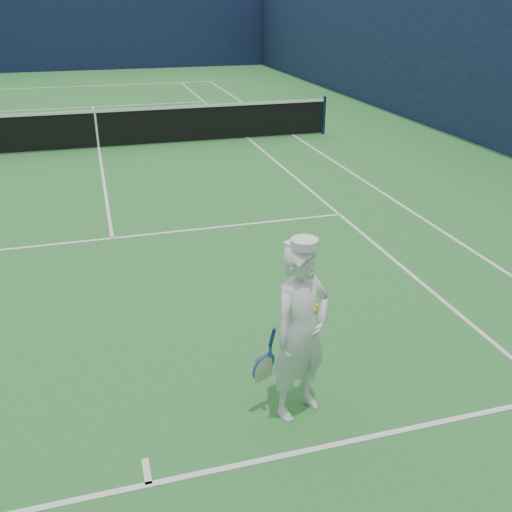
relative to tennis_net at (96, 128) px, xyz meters
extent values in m
plane|color=#2C7430|center=(0.00, 0.00, -0.55)|extent=(80.00, 80.00, 0.00)
cube|color=white|center=(0.00, 11.88, -0.55)|extent=(11.03, 0.06, 0.01)
cube|color=white|center=(0.00, -11.88, -0.55)|extent=(11.03, 0.06, 0.01)
cube|color=white|center=(5.49, 0.00, -0.55)|extent=(0.06, 23.83, 0.01)
cube|color=white|center=(4.12, 0.00, -0.55)|extent=(0.06, 23.77, 0.01)
cube|color=white|center=(0.00, 6.40, -0.55)|extent=(8.23, 0.06, 0.01)
cube|color=white|center=(0.00, -6.40, -0.55)|extent=(8.23, 0.06, 0.01)
cube|color=white|center=(0.00, 0.00, -0.55)|extent=(0.06, 12.80, 0.01)
cube|color=white|center=(0.00, 11.73, -0.55)|extent=(0.06, 0.30, 0.01)
cube|color=white|center=(0.00, -11.73, -0.55)|extent=(0.06, 0.30, 0.01)
cube|color=#0E1634|center=(0.00, 18.00, 1.45)|extent=(20.12, 0.12, 4.00)
cube|color=#0F1C3A|center=(10.00, 0.00, 1.45)|extent=(0.12, 36.12, 4.00)
cylinder|color=#141E4C|center=(6.40, 0.00, -0.02)|extent=(0.09, 0.09, 1.07)
cube|color=black|center=(0.00, 0.00, -0.05)|extent=(12.79, 0.02, 0.92)
cube|color=white|center=(0.00, 0.00, 0.42)|extent=(12.79, 0.04, 0.07)
cube|color=white|center=(0.00, 0.00, -0.08)|extent=(0.05, 0.03, 0.94)
imported|color=white|center=(1.52, -11.33, 0.32)|extent=(0.75, 0.64, 1.76)
cylinder|color=white|center=(1.52, -11.33, 1.22)|extent=(0.24, 0.24, 0.08)
cube|color=white|center=(1.47, -11.21, 1.19)|extent=(0.20, 0.16, 0.02)
cylinder|color=navy|center=(1.23, -11.37, 0.35)|extent=(0.07, 0.10, 0.22)
cube|color=#1F4AAC|center=(1.23, -11.31, 0.17)|extent=(0.03, 0.03, 0.14)
torus|color=#1F4AAC|center=(1.18, -11.26, -0.03)|extent=(0.31, 0.21, 0.29)
cube|color=beige|center=(1.18, -11.26, -0.03)|extent=(0.20, 0.09, 0.30)
sphere|color=#BFCA17|center=(1.72, -11.14, 0.41)|extent=(0.07, 0.07, 0.07)
sphere|color=#BFCA17|center=(1.75, -11.10, 0.44)|extent=(0.07, 0.07, 0.07)
camera|label=1|loc=(-0.11, -15.50, 3.15)|focal=40.00mm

